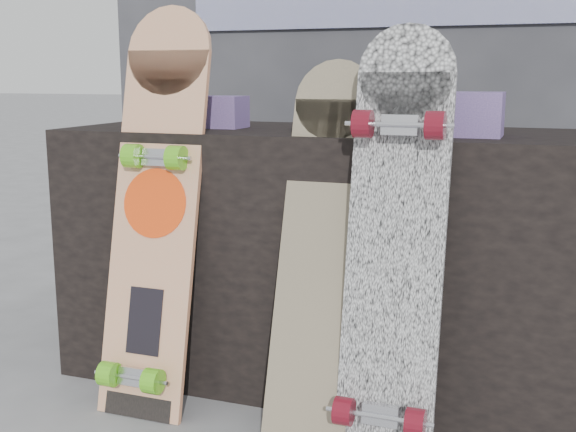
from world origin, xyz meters
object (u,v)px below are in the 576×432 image
at_px(vendor_table, 322,256).
at_px(skateboard_dark, 154,244).
at_px(longboard_geisha, 157,197).
at_px(longboard_celtic, 322,239).
at_px(longboard_cascadia, 395,238).

relative_size(vendor_table, skateboard_dark, 1.70).
xyz_separation_m(longboard_geisha, longboard_celtic, (0.50, -0.01, -0.08)).
distance_m(longboard_geisha, longboard_celtic, 0.51).
bearing_deg(longboard_geisha, longboard_celtic, -1.09).
relative_size(vendor_table, longboard_celtic, 1.58).
relative_size(longboard_geisha, longboard_cascadia, 1.07).
bearing_deg(vendor_table, longboard_geisha, -140.73).
xyz_separation_m(vendor_table, skateboard_dark, (-0.40, -0.35, 0.08)).
bearing_deg(longboard_geisha, skateboard_dark, -89.55).
height_order(longboard_geisha, skateboard_dark, longboard_geisha).
distance_m(longboard_cascadia, skateboard_dark, 0.72).
xyz_separation_m(longboard_celtic, skateboard_dark, (-0.50, -0.02, -0.05)).
relative_size(longboard_celtic, longboard_cascadia, 0.92).
bearing_deg(longboard_cascadia, vendor_table, 128.38).
bearing_deg(skateboard_dark, longboard_geisha, 90.45).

